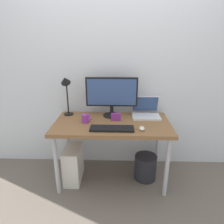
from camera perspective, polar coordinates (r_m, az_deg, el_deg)
name	(u,v)px	position (r m, az deg, el deg)	size (l,w,h in m)	color
ground_plane	(112,177)	(2.58, 0.00, -17.99)	(6.00, 6.00, 0.00)	#665B51
back_wall	(113,65)	(2.46, 0.29, 13.12)	(4.40, 0.04, 2.60)	silver
desk	(112,128)	(2.25, 0.00, -4.57)	(1.27, 0.66, 0.73)	brown
monitor	(112,94)	(2.32, -0.09, 5.02)	(0.59, 0.20, 0.46)	black
laptop	(146,111)	(2.42, 9.49, 0.23)	(0.32, 0.28, 0.23)	silver
desk_lamp	(66,87)	(2.38, -12.88, 7.02)	(0.11, 0.16, 0.49)	black
keyboard	(112,128)	(2.04, -0.02, -4.68)	(0.44, 0.14, 0.02)	black
mouse	(142,128)	(2.05, 8.42, -4.58)	(0.06, 0.09, 0.03)	silver
coffee_mug	(86,118)	(2.22, -7.46, -1.83)	(0.11, 0.08, 0.09)	purple
photo_frame	(116,117)	(2.24, 1.11, -1.37)	(0.11, 0.02, 0.09)	purple
computer_tower	(73,164)	(2.49, -10.86, -14.16)	(0.18, 0.36, 0.42)	silver
wastebasket	(145,167)	(2.53, 9.39, -15.05)	(0.26, 0.26, 0.30)	#232328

